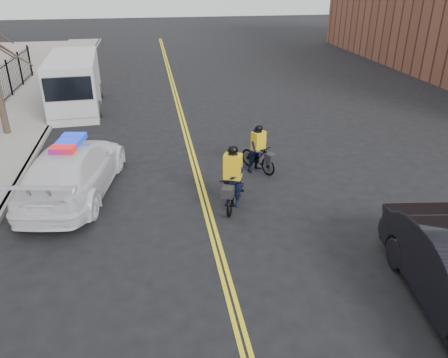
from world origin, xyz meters
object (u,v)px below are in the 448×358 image
police_cruiser (73,170)px  cyclist_near (233,185)px  cyclist_far (258,153)px  cargo_van (74,84)px

police_cruiser → cyclist_near: cyclist_near is taller
cyclist_near → cyclist_far: cyclist_near is taller
cargo_van → police_cruiser: bearing=-86.7°
cyclist_near → cyclist_far: bearing=81.9°
cyclist_far → police_cruiser: bearing=157.3°
cargo_van → cyclist_far: bearing=-54.4°
cargo_van → cyclist_near: cargo_van is taller
cyclist_near → police_cruiser: bearing=-176.9°
cargo_van → cyclist_near: (5.95, -11.33, -0.59)m
police_cruiser → cyclist_near: bearing=171.0°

